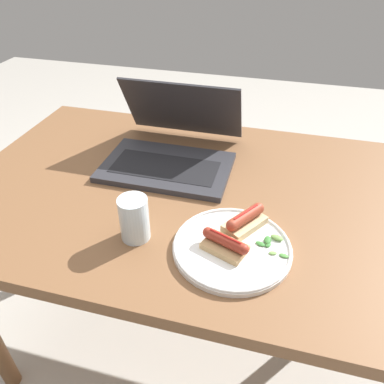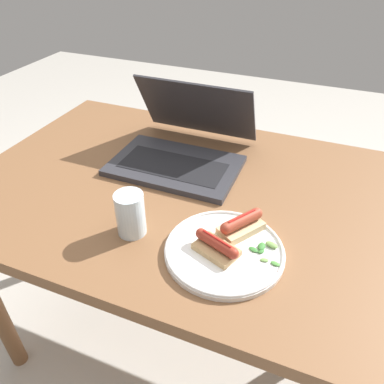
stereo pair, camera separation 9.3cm
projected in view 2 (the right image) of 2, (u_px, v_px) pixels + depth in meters
name	position (u px, v px, depth m)	size (l,w,h in m)	color
ground_plane	(201.00, 338.00, 1.46)	(6.00, 6.00, 0.00)	#B7B2A8
desk	(204.00, 211.00, 1.08)	(1.36, 0.84, 0.71)	brown
laptop	(182.00, 148.00, 1.15)	(0.38, 0.36, 0.22)	#2D2D33
plate	(224.00, 250.00, 0.84)	(0.27, 0.27, 0.02)	white
sausage_toast_left	(216.00, 246.00, 0.82)	(0.11, 0.09, 0.04)	tan
sausage_toast_middle	(241.00, 224.00, 0.87)	(0.11, 0.12, 0.05)	#D6B784
salad_pile	(266.00, 249.00, 0.83)	(0.08, 0.07, 0.01)	#4C8E3D
drinking_glass	(130.00, 214.00, 0.87)	(0.07, 0.07, 0.11)	silver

